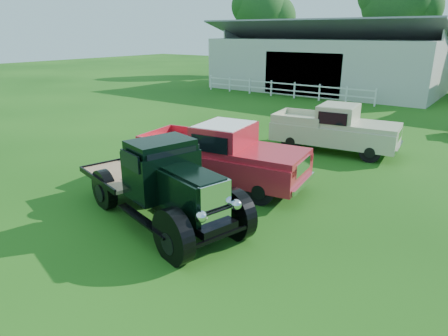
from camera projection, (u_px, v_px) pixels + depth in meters
The scene contains 8 objects.
ground at pixel (193, 214), 11.08m from camera, with size 120.00×120.00×0.00m, color #13400D.
shed_left at pixel (328, 56), 33.92m from camera, with size 18.80×10.20×5.60m, color #B6B59E, non-canonical shape.
fence_rail at pixel (283, 89), 30.62m from camera, with size 14.20×0.16×1.20m, color white, non-canonical shape.
tree_a at pixel (261, 27), 44.62m from camera, with size 6.30×6.30×10.50m, color #193816, non-canonical shape.
tree_b at pixel (395, 21), 37.38m from camera, with size 6.90×6.90×11.50m, color #193816, non-canonical shape.
vintage_flatbed at pixel (160, 180), 10.46m from camera, with size 5.58×2.21×2.21m, color black, non-canonical shape.
red_pickup at pixel (221, 154), 12.90m from camera, with size 5.68×2.18×2.07m, color red, non-canonical shape.
white_pickup at pixel (334, 129), 16.60m from camera, with size 5.26×2.04×1.93m, color #BBBB96, non-canonical shape.
Camera 1 is at (6.66, -7.60, 4.80)m, focal length 32.00 mm.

